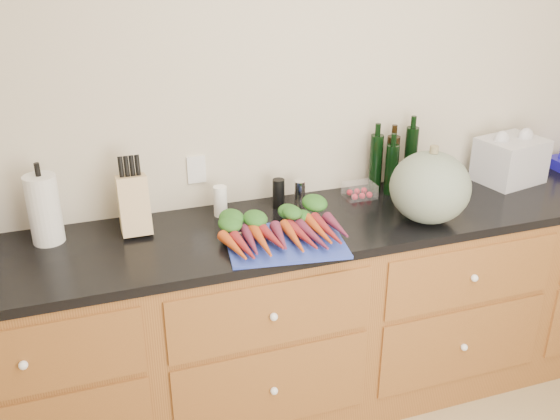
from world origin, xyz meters
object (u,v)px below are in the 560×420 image
object	(u,v)px
squash	(430,187)
knife_block	(134,205)
paper_towel	(44,209)
cutting_board	(285,242)
tomato_box	(360,191)
carrots	(281,230)

from	to	relation	value
squash	knife_block	distance (m)	1.22
paper_towel	knife_block	xyz separation A→B (m)	(0.34, -0.02, -0.02)
cutting_board	paper_towel	bearing A→B (deg)	160.08
knife_block	tomato_box	world-z (taller)	knife_block
cutting_board	squash	bearing A→B (deg)	0.74
squash	tomato_box	world-z (taller)	squash
squash	carrots	bearing A→B (deg)	176.72
carrots	squash	xyz separation A→B (m)	(0.64, -0.04, 0.11)
carrots	paper_towel	distance (m)	0.93
cutting_board	carrots	bearing A→B (deg)	90.00
paper_towel	knife_block	distance (m)	0.34
cutting_board	knife_block	world-z (taller)	knife_block
knife_block	tomato_box	xyz separation A→B (m)	(1.02, 0.03, -0.09)
carrots	paper_towel	bearing A→B (deg)	162.71
squash	paper_towel	xyz separation A→B (m)	(-1.53, 0.31, -0.01)
squash	paper_towel	world-z (taller)	squash
carrots	cutting_board	bearing A→B (deg)	-90.00
squash	knife_block	xyz separation A→B (m)	(-1.19, 0.29, -0.03)
tomato_box	paper_towel	bearing A→B (deg)	-179.58
tomato_box	cutting_board	bearing A→B (deg)	-145.46
cutting_board	carrots	size ratio (longest dim) A/B	0.98
squash	tomato_box	distance (m)	0.38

